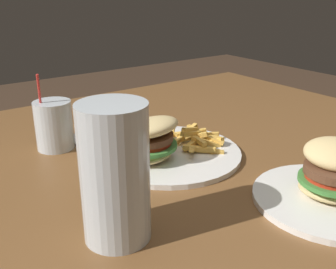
{
  "coord_description": "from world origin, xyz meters",
  "views": [
    {
      "loc": [
        0.36,
        0.46,
        1.03
      ],
      "look_at": [
        -0.07,
        -0.13,
        0.75
      ],
      "focal_mm": 42.0,
      "sensor_mm": 36.0,
      "label": 1
    }
  ],
  "objects_px": {
    "meal_plate_near": "(161,146)",
    "meal_plate_far": "(332,184)",
    "beer_glass": "(115,178)",
    "spoon": "(75,139)",
    "juice_glass": "(54,127)"
  },
  "relations": [
    {
      "from": "spoon",
      "to": "meal_plate_far",
      "type": "distance_m",
      "value": 0.53
    },
    {
      "from": "meal_plate_far",
      "to": "meal_plate_near",
      "type": "bearing_deg",
      "value": -67.11
    },
    {
      "from": "meal_plate_near",
      "to": "spoon",
      "type": "height_order",
      "value": "meal_plate_near"
    },
    {
      "from": "juice_glass",
      "to": "spoon",
      "type": "distance_m",
      "value": 0.06
    },
    {
      "from": "meal_plate_near",
      "to": "juice_glass",
      "type": "relative_size",
      "value": 1.82
    },
    {
      "from": "beer_glass",
      "to": "meal_plate_far",
      "type": "relative_size",
      "value": 0.79
    },
    {
      "from": "meal_plate_near",
      "to": "spoon",
      "type": "bearing_deg",
      "value": -61.05
    },
    {
      "from": "beer_glass",
      "to": "juice_glass",
      "type": "distance_m",
      "value": 0.36
    },
    {
      "from": "spoon",
      "to": "meal_plate_far",
      "type": "bearing_deg",
      "value": 111.73
    },
    {
      "from": "juice_glass",
      "to": "meal_plate_far",
      "type": "distance_m",
      "value": 0.54
    },
    {
      "from": "juice_glass",
      "to": "meal_plate_far",
      "type": "height_order",
      "value": "juice_glass"
    },
    {
      "from": "meal_plate_near",
      "to": "meal_plate_far",
      "type": "relative_size",
      "value": 1.23
    },
    {
      "from": "beer_glass",
      "to": "meal_plate_near",
      "type": "bearing_deg",
      "value": -138.06
    },
    {
      "from": "meal_plate_near",
      "to": "meal_plate_far",
      "type": "height_order",
      "value": "meal_plate_far"
    },
    {
      "from": "spoon",
      "to": "meal_plate_far",
      "type": "xyz_separation_m",
      "value": [
        -0.22,
        0.47,
        0.02
      ]
    }
  ]
}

